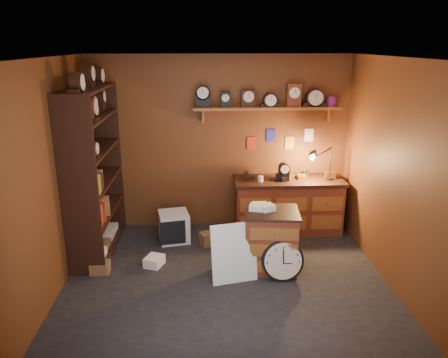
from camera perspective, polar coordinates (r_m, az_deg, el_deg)
floor at (r=5.63m, az=0.23°, el=-13.03°), size 4.00×4.00×0.00m
room_shell at (r=5.10m, az=0.69°, el=4.55°), size 4.02×3.62×2.71m
shelving_unit at (r=6.24m, az=-16.95°, el=1.75°), size 0.47×1.60×2.58m
workbench at (r=6.89m, az=8.34°, el=-3.02°), size 1.68×0.66×1.36m
low_cabinet at (r=5.74m, az=6.11°, el=-7.63°), size 0.75×0.65×0.89m
big_round_clock at (r=5.57m, az=7.67°, el=-10.53°), size 0.53×0.17×0.53m
white_panel at (r=5.64m, az=1.31°, el=-13.03°), size 0.60×0.28×0.76m
mini_fridge at (r=6.60m, az=-6.55°, el=-6.21°), size 0.50×0.52×0.44m
floor_box_a at (r=5.98m, az=-15.88°, el=-11.05°), size 0.24×0.20×0.15m
floor_box_b at (r=6.00m, az=-9.11°, el=-10.54°), size 0.29×0.31×0.13m
floor_box_c at (r=6.50m, az=-1.97°, el=-7.77°), size 0.30×0.28×0.18m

